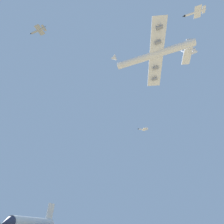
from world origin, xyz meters
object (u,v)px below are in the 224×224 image
object	(u,v)px
carrier_jet	(155,55)
chase_jet_left_wing	(38,31)
chase_jet_right_wing	(143,129)
chase_jet_lead	(195,12)

from	to	relation	value
carrier_jet	chase_jet_left_wing	size ratio (longest dim) A/B	4.57
carrier_jet	chase_jet_right_wing	distance (m)	106.49
chase_jet_lead	carrier_jet	bearing A→B (deg)	-43.80
carrier_jet	chase_jet_lead	xyz separation A→B (m)	(18.16, 35.43, -5.05)
chase_jet_left_wing	chase_jet_right_wing	world-z (taller)	chase_jet_left_wing
carrier_jet	chase_jet_right_wing	xyz separation A→B (m)	(-89.09, -56.75, -13.58)
carrier_jet	chase_jet_left_wing	bearing A→B (deg)	16.05
carrier_jet	chase_jet_lead	size ratio (longest dim) A/B	4.58
chase_jet_lead	chase_jet_left_wing	size ratio (longest dim) A/B	1.00
chase_jet_left_wing	chase_jet_lead	bearing A→B (deg)	-167.47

